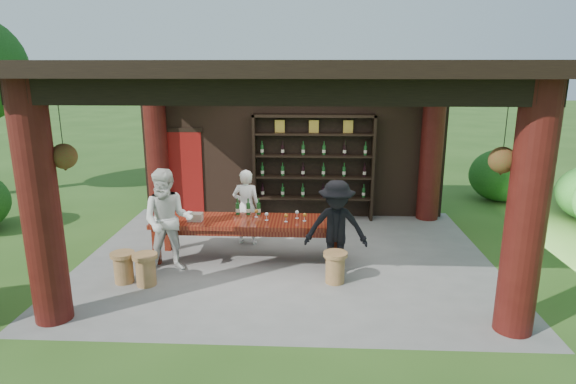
{
  "coord_description": "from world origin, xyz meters",
  "views": [
    {
      "loc": [
        0.41,
        -8.33,
        3.42
      ],
      "look_at": [
        0.0,
        0.4,
        1.15
      ],
      "focal_mm": 30.0,
      "sensor_mm": 36.0,
      "label": 1
    }
  ],
  "objects_px": {
    "stool_near_right": "(335,267)",
    "wine_shelf": "(313,167)",
    "guest_woman": "(168,221)",
    "guest_man": "(336,228)",
    "tasting_table": "(247,226)",
    "napkin_basket": "(195,217)",
    "host": "(246,207)",
    "stool_near_left": "(146,269)",
    "stool_far_left": "(123,267)"
  },
  "relations": [
    {
      "from": "stool_far_left",
      "to": "host",
      "type": "xyz_separation_m",
      "value": [
        1.78,
        1.89,
        0.48
      ]
    },
    {
      "from": "stool_near_left",
      "to": "guest_man",
      "type": "distance_m",
      "value": 3.18
    },
    {
      "from": "stool_near_right",
      "to": "host",
      "type": "bearing_deg",
      "value": 133.89
    },
    {
      "from": "guest_man",
      "to": "napkin_basket",
      "type": "bearing_deg",
      "value": 171.11
    },
    {
      "from": "wine_shelf",
      "to": "napkin_basket",
      "type": "height_order",
      "value": "wine_shelf"
    },
    {
      "from": "host",
      "to": "napkin_basket",
      "type": "relative_size",
      "value": 5.8
    },
    {
      "from": "host",
      "to": "guest_woman",
      "type": "height_order",
      "value": "guest_woman"
    },
    {
      "from": "stool_near_left",
      "to": "stool_near_right",
      "type": "bearing_deg",
      "value": 4.44
    },
    {
      "from": "tasting_table",
      "to": "host",
      "type": "distance_m",
      "value": 0.8
    },
    {
      "from": "stool_near_right",
      "to": "wine_shelf",
      "type": "bearing_deg",
      "value": 95.82
    },
    {
      "from": "stool_near_left",
      "to": "stool_near_right",
      "type": "xyz_separation_m",
      "value": [
        3.06,
        0.24,
        -0.0
      ]
    },
    {
      "from": "stool_near_left",
      "to": "stool_far_left",
      "type": "xyz_separation_m",
      "value": [
        -0.4,
        0.08,
        -0.01
      ]
    },
    {
      "from": "guest_woman",
      "to": "guest_man",
      "type": "height_order",
      "value": "guest_woman"
    },
    {
      "from": "napkin_basket",
      "to": "guest_woman",
      "type": "bearing_deg",
      "value": -126.75
    },
    {
      "from": "tasting_table",
      "to": "guest_woman",
      "type": "bearing_deg",
      "value": -154.99
    },
    {
      "from": "stool_near_left",
      "to": "stool_far_left",
      "type": "distance_m",
      "value": 0.41
    },
    {
      "from": "host",
      "to": "stool_far_left",
      "type": "bearing_deg",
      "value": 52.75
    },
    {
      "from": "stool_far_left",
      "to": "wine_shelf",
      "type": "bearing_deg",
      "value": 49.59
    },
    {
      "from": "stool_far_left",
      "to": "napkin_basket",
      "type": "bearing_deg",
      "value": 45.72
    },
    {
      "from": "tasting_table",
      "to": "napkin_basket",
      "type": "relative_size",
      "value": 13.04
    },
    {
      "from": "wine_shelf",
      "to": "tasting_table",
      "type": "height_order",
      "value": "wine_shelf"
    },
    {
      "from": "tasting_table",
      "to": "host",
      "type": "relative_size",
      "value": 2.25
    },
    {
      "from": "stool_far_left",
      "to": "host",
      "type": "distance_m",
      "value": 2.64
    },
    {
      "from": "tasting_table",
      "to": "napkin_basket",
      "type": "bearing_deg",
      "value": -172.8
    },
    {
      "from": "wine_shelf",
      "to": "host",
      "type": "bearing_deg",
      "value": -127.07
    },
    {
      "from": "stool_near_left",
      "to": "host",
      "type": "height_order",
      "value": "host"
    },
    {
      "from": "stool_far_left",
      "to": "stool_near_right",
      "type": "bearing_deg",
      "value": 2.59
    },
    {
      "from": "guest_woman",
      "to": "guest_man",
      "type": "xyz_separation_m",
      "value": [
        2.85,
        -0.02,
        -0.08
      ]
    },
    {
      "from": "wine_shelf",
      "to": "stool_far_left",
      "type": "xyz_separation_m",
      "value": [
        -3.1,
        -3.64,
        -0.93
      ]
    },
    {
      "from": "guest_woman",
      "to": "stool_near_right",
      "type": "bearing_deg",
      "value": -14.96
    },
    {
      "from": "guest_woman",
      "to": "napkin_basket",
      "type": "height_order",
      "value": "guest_woman"
    },
    {
      "from": "guest_man",
      "to": "napkin_basket",
      "type": "height_order",
      "value": "guest_man"
    },
    {
      "from": "stool_near_right",
      "to": "napkin_basket",
      "type": "height_order",
      "value": "napkin_basket"
    },
    {
      "from": "stool_far_left",
      "to": "napkin_basket",
      "type": "distance_m",
      "value": 1.5
    },
    {
      "from": "host",
      "to": "napkin_basket",
      "type": "distance_m",
      "value": 1.21
    },
    {
      "from": "wine_shelf",
      "to": "stool_near_left",
      "type": "bearing_deg",
      "value": -125.98
    },
    {
      "from": "stool_near_right",
      "to": "napkin_basket",
      "type": "relative_size",
      "value": 2.0
    },
    {
      "from": "stool_far_left",
      "to": "host",
      "type": "bearing_deg",
      "value": 46.78
    },
    {
      "from": "wine_shelf",
      "to": "tasting_table",
      "type": "distance_m",
      "value": 2.86
    },
    {
      "from": "host",
      "to": "guest_man",
      "type": "bearing_deg",
      "value": 146.57
    },
    {
      "from": "stool_near_right",
      "to": "napkin_basket",
      "type": "distance_m",
      "value": 2.67
    },
    {
      "from": "tasting_table",
      "to": "napkin_basket",
      "type": "height_order",
      "value": "napkin_basket"
    },
    {
      "from": "wine_shelf",
      "to": "tasting_table",
      "type": "bearing_deg",
      "value": -115.72
    },
    {
      "from": "tasting_table",
      "to": "guest_man",
      "type": "height_order",
      "value": "guest_man"
    },
    {
      "from": "stool_near_left",
      "to": "guest_man",
      "type": "xyz_separation_m",
      "value": [
        3.08,
        0.59,
        0.54
      ]
    },
    {
      "from": "stool_far_left",
      "to": "napkin_basket",
      "type": "height_order",
      "value": "napkin_basket"
    },
    {
      "from": "stool_far_left",
      "to": "stool_near_left",
      "type": "bearing_deg",
      "value": -11.55
    },
    {
      "from": "tasting_table",
      "to": "guest_man",
      "type": "relative_size",
      "value": 2.08
    },
    {
      "from": "stool_near_right",
      "to": "guest_woman",
      "type": "xyz_separation_m",
      "value": [
        -2.83,
        0.37,
        0.62
      ]
    },
    {
      "from": "wine_shelf",
      "to": "stool_near_left",
      "type": "height_order",
      "value": "wine_shelf"
    }
  ]
}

